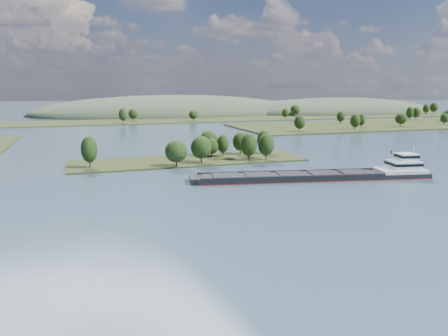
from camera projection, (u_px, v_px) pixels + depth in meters
name	position (u px, v px, depth m)	size (l,w,h in m)	color
ground	(236.00, 193.00, 132.28)	(1800.00, 1800.00, 0.00)	#3A5264
tree_island	(203.00, 152.00, 187.90)	(100.00, 33.06, 13.71)	#293316
right_bank	(420.00, 123.00, 371.06)	(320.00, 90.00, 14.27)	#293316
back_shoreline	(140.00, 121.00, 395.83)	(900.00, 60.00, 15.68)	#293316
hill_east	(338.00, 112.00, 539.07)	(260.00, 140.00, 36.00)	#3B4831
hill_west	(173.00, 114.00, 505.32)	(320.00, 160.00, 44.00)	#3B4831
cargo_barge	(328.00, 175.00, 152.72)	(84.97, 25.65, 11.44)	black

